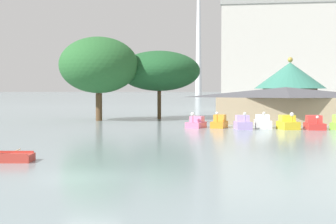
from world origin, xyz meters
name	(u,v)px	position (x,y,z in m)	size (l,w,h in m)	color
ground_plane	(91,177)	(0.00, 0.00, 0.00)	(2000.00, 2000.00, 0.00)	gray
pedal_boat_pink	(196,123)	(2.00, 29.40, 0.47)	(2.05, 2.69, 1.62)	pink
pedal_boat_orange	(219,123)	(4.33, 29.66, 0.52)	(1.74, 2.72, 1.67)	orange
pedal_boat_lavender	(243,123)	(6.67, 28.22, 0.55)	(1.88, 2.63, 1.70)	#B299D8
pedal_boat_white	(263,123)	(8.66, 29.84, 0.55)	(1.74, 2.70, 1.69)	white
pedal_boat_yellow	(288,123)	(11.03, 28.64, 0.56)	(2.21, 2.65, 1.69)	yellow
pedal_boat_red	(314,124)	(13.57, 28.97, 0.53)	(1.84, 3.03, 1.40)	red
boathouse	(286,104)	(11.55, 37.31, 2.17)	(16.86, 7.43, 4.15)	tan
green_roof_pavilion	(290,86)	(13.06, 48.73, 4.33)	(9.65, 9.65, 8.29)	brown
shoreline_tree_tall_left	(99,65)	(-11.03, 39.14, 6.90)	(9.78, 9.78, 10.41)	brown
shoreline_tree_mid	(159,71)	(-4.24, 44.18, 6.33)	(10.80, 10.80, 8.98)	brown
background_building_block	(281,58)	(14.09, 77.63, 10.02)	(22.77, 18.42, 20.00)	beige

